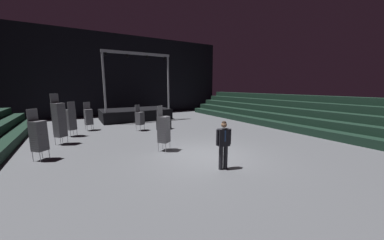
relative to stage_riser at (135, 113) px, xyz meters
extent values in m
cube|color=#515459|center=(0.00, -11.22, -0.61)|extent=(22.00, 30.00, 0.10)
cube|color=black|center=(0.00, 3.78, 3.44)|extent=(22.00, 0.30, 8.00)
cube|color=black|center=(7.62, -10.22, -0.33)|extent=(0.75, 24.00, 0.45)
cube|color=black|center=(8.38, -10.22, 0.12)|extent=(0.75, 24.00, 0.45)
cube|color=black|center=(9.12, -10.22, 0.57)|extent=(0.75, 24.00, 0.45)
cube|color=black|center=(9.88, -10.22, 1.02)|extent=(0.75, 24.00, 0.45)
cube|color=black|center=(10.62, -10.22, 1.47)|extent=(0.75, 24.00, 0.45)
cube|color=black|center=(0.00, 0.04, -0.10)|extent=(5.71, 3.48, 0.92)
cylinder|color=#9EA0A8|center=(-2.60, -1.45, 2.64)|extent=(0.16, 0.16, 4.56)
cylinder|color=#9EA0A8|center=(2.60, -1.45, 2.64)|extent=(0.16, 0.16, 4.56)
cube|color=#9EA0A8|center=(0.00, -1.45, 4.92)|extent=(5.41, 0.20, 0.20)
cylinder|color=black|center=(-2.35, -1.45, 4.70)|extent=(0.18, 0.18, 0.22)
cylinder|color=black|center=(-0.78, -1.45, 4.70)|extent=(0.18, 0.18, 0.22)
cylinder|color=black|center=(0.78, -1.45, 4.70)|extent=(0.18, 0.18, 0.22)
cylinder|color=black|center=(2.35, -1.45, 4.70)|extent=(0.18, 0.18, 0.22)
cylinder|color=black|center=(-0.21, -12.77, -0.13)|extent=(0.15, 0.15, 0.86)
cylinder|color=black|center=(-0.39, -12.73, -0.13)|extent=(0.15, 0.15, 0.86)
cube|color=silver|center=(-0.31, -12.81, 0.60)|extent=(0.20, 0.14, 0.61)
cube|color=black|center=(-0.30, -12.75, 0.60)|extent=(0.44, 0.31, 0.61)
cube|color=navy|center=(-0.32, -12.87, 0.67)|extent=(0.06, 0.02, 0.39)
cylinder|color=black|center=(-0.07, -12.81, 0.61)|extent=(0.11, 0.11, 0.56)
cylinder|color=black|center=(-0.53, -12.70, 0.61)|extent=(0.11, 0.11, 0.56)
sphere|color=#936B4C|center=(-0.30, -12.75, 1.04)|extent=(0.20, 0.20, 0.20)
sphere|color=black|center=(-0.30, -12.75, 1.10)|extent=(0.16, 0.16, 0.16)
cylinder|color=#B2B5BA|center=(-5.18, -4.39, -0.36)|extent=(0.02, 0.02, 0.40)
cylinder|color=#B2B5BA|center=(-4.85, -4.21, -0.36)|extent=(0.02, 0.02, 0.40)
cylinder|color=#B2B5BA|center=(-5.00, -4.73, -0.36)|extent=(0.02, 0.02, 0.40)
cylinder|color=#B2B5BA|center=(-4.67, -4.54, -0.36)|extent=(0.02, 0.02, 0.40)
cube|color=#4C4C51|center=(-4.93, -4.47, -0.12)|extent=(0.60, 0.60, 0.08)
cube|color=#4C4C51|center=(-4.93, -4.47, -0.03)|extent=(0.60, 0.60, 0.08)
cube|color=#4C4C51|center=(-4.93, -4.47, 0.05)|extent=(0.60, 0.60, 0.08)
cube|color=#4C4C51|center=(-4.93, -4.47, 0.14)|extent=(0.60, 0.60, 0.08)
cube|color=#4C4C51|center=(-4.93, -4.47, 0.22)|extent=(0.60, 0.60, 0.08)
cube|color=#4C4C51|center=(-4.93, -4.47, 0.31)|extent=(0.60, 0.60, 0.08)
cube|color=#4C4C51|center=(-4.93, -4.47, 0.39)|extent=(0.60, 0.60, 0.08)
cube|color=#4C4C51|center=(-4.93, -4.47, 0.48)|extent=(0.60, 0.60, 0.08)
cube|color=#4C4C51|center=(-4.93, -4.47, 0.56)|extent=(0.60, 0.60, 0.08)
cube|color=#4C4C51|center=(-4.93, -4.47, 0.65)|extent=(0.60, 0.60, 0.08)
cube|color=#4C4C51|center=(-4.93, -4.47, 0.73)|extent=(0.60, 0.60, 0.08)
cube|color=#4C4C51|center=(-4.93, -4.47, 0.82)|extent=(0.60, 0.60, 0.08)
cube|color=#4C4C51|center=(-4.93, -4.47, 0.90)|extent=(0.60, 0.60, 0.08)
cube|color=#4C4C51|center=(-4.93, -4.47, 0.99)|extent=(0.60, 0.60, 0.08)
cube|color=#4C4C51|center=(-4.83, -4.64, 1.26)|extent=(0.38, 0.24, 0.46)
cylinder|color=#B2B5BA|center=(-0.73, -4.97, -0.36)|extent=(0.02, 0.02, 0.40)
cylinder|color=#B2B5BA|center=(-1.06, -5.16, -0.36)|extent=(0.02, 0.02, 0.40)
cylinder|color=#B2B5BA|center=(-0.92, -4.64, -0.36)|extent=(0.02, 0.02, 0.40)
cylinder|color=#B2B5BA|center=(-1.25, -4.84, -0.36)|extent=(0.02, 0.02, 0.40)
cube|color=#4C4C51|center=(-0.99, -4.90, -0.12)|extent=(0.60, 0.60, 0.08)
cube|color=#4C4C51|center=(-0.99, -4.90, -0.03)|extent=(0.60, 0.60, 0.08)
cube|color=#4C4C51|center=(-0.99, -4.90, 0.05)|extent=(0.60, 0.60, 0.08)
cube|color=#4C4C51|center=(-0.99, -4.90, 0.14)|extent=(0.60, 0.60, 0.08)
cube|color=#4C4C51|center=(-0.99, -4.90, 0.22)|extent=(0.60, 0.60, 0.08)
cube|color=#4C4C51|center=(-0.99, -4.90, 0.31)|extent=(0.60, 0.60, 0.08)
cube|color=#4C4C51|center=(-0.99, -4.90, 0.39)|extent=(0.60, 0.60, 0.08)
cube|color=#4C4C51|center=(-0.99, -4.90, 0.48)|extent=(0.60, 0.60, 0.08)
cube|color=#4C4C51|center=(-0.99, -4.90, 0.56)|extent=(0.60, 0.60, 0.08)
cube|color=#4C4C51|center=(-0.99, -4.90, 0.65)|extent=(0.60, 0.60, 0.08)
cube|color=#4C4C51|center=(-1.09, -4.74, 0.92)|extent=(0.38, 0.25, 0.46)
cylinder|color=#B2B5BA|center=(-5.73, -8.43, -0.36)|extent=(0.02, 0.02, 0.40)
cylinder|color=#B2B5BA|center=(-6.00, -8.70, -0.36)|extent=(0.02, 0.02, 0.40)
cylinder|color=#B2B5BA|center=(-5.99, -8.16, -0.36)|extent=(0.02, 0.02, 0.40)
cylinder|color=#B2B5BA|center=(-6.27, -8.43, -0.36)|extent=(0.02, 0.02, 0.40)
cube|color=#4C4C51|center=(-6.00, -8.43, -0.12)|extent=(0.62, 0.62, 0.08)
cube|color=#4C4C51|center=(-6.00, -8.43, -0.03)|extent=(0.62, 0.62, 0.08)
cube|color=#4C4C51|center=(-6.00, -8.43, 0.05)|extent=(0.62, 0.62, 0.08)
cube|color=#4C4C51|center=(-6.00, -8.43, 0.14)|extent=(0.62, 0.62, 0.08)
cube|color=#4C4C51|center=(-6.00, -8.43, 0.22)|extent=(0.62, 0.62, 0.08)
cube|color=#4C4C51|center=(-6.00, -8.43, 0.31)|extent=(0.62, 0.62, 0.08)
cube|color=#4C4C51|center=(-6.00, -8.43, 0.39)|extent=(0.62, 0.62, 0.08)
cube|color=#4C4C51|center=(-6.00, -8.43, 0.48)|extent=(0.62, 0.62, 0.08)
cube|color=#4C4C51|center=(-6.00, -8.43, 0.56)|extent=(0.62, 0.62, 0.08)
cube|color=#4C4C51|center=(-6.00, -8.43, 0.65)|extent=(0.62, 0.62, 0.08)
cube|color=#4C4C51|center=(-6.00, -8.43, 0.73)|extent=(0.62, 0.62, 0.08)
cube|color=#4C4C51|center=(-6.00, -8.43, 0.82)|extent=(0.62, 0.62, 0.08)
cube|color=#4C4C51|center=(-6.00, -8.43, 0.90)|extent=(0.62, 0.62, 0.08)
cube|color=#4C4C51|center=(-6.00, -8.43, 0.99)|extent=(0.62, 0.62, 0.08)
cube|color=#4C4C51|center=(-6.13, -8.29, 1.26)|extent=(0.32, 0.32, 0.46)
cylinder|color=#B2B5BA|center=(-3.69, -3.30, -0.36)|extent=(0.02, 0.02, 0.40)
cylinder|color=#B2B5BA|center=(-4.06, -3.39, -0.36)|extent=(0.02, 0.02, 0.40)
cylinder|color=#B2B5BA|center=(-3.77, -2.93, -0.36)|extent=(0.02, 0.02, 0.40)
cylinder|color=#B2B5BA|center=(-4.14, -3.02, -0.36)|extent=(0.02, 0.02, 0.40)
cube|color=#4C4C51|center=(-3.91, -3.16, -0.12)|extent=(0.53, 0.53, 0.08)
cube|color=#4C4C51|center=(-3.91, -3.16, -0.03)|extent=(0.53, 0.53, 0.08)
cube|color=#4C4C51|center=(-3.91, -3.16, 0.05)|extent=(0.53, 0.53, 0.08)
cube|color=#4C4C51|center=(-3.91, -3.16, 0.14)|extent=(0.53, 0.53, 0.08)
cube|color=#4C4C51|center=(-3.91, -3.16, 0.22)|extent=(0.53, 0.53, 0.08)
cube|color=#4C4C51|center=(-3.91, -3.16, 0.31)|extent=(0.53, 0.53, 0.08)
cube|color=#4C4C51|center=(-3.91, -3.16, 0.39)|extent=(0.53, 0.53, 0.08)
cube|color=#4C4C51|center=(-3.91, -3.16, 0.48)|extent=(0.53, 0.53, 0.08)
cube|color=#4C4C51|center=(-3.91, -3.16, 0.56)|extent=(0.53, 0.53, 0.08)
cube|color=#4C4C51|center=(-3.91, -3.16, 0.65)|extent=(0.53, 0.53, 0.08)
cube|color=#4C4C51|center=(-3.91, -3.16, 0.73)|extent=(0.53, 0.53, 0.08)
cube|color=#4C4C51|center=(-3.91, -3.16, 0.82)|extent=(0.53, 0.53, 0.08)
cube|color=#4C4C51|center=(-3.96, -2.97, 1.09)|extent=(0.41, 0.14, 0.46)
cylinder|color=#B2B5BA|center=(-5.12, -6.19, -0.36)|extent=(0.02, 0.02, 0.40)
cylinder|color=#B2B5BA|center=(-5.42, -6.42, -0.36)|extent=(0.02, 0.02, 0.40)
cylinder|color=#B2B5BA|center=(-5.36, -5.89, -0.36)|extent=(0.02, 0.02, 0.40)
cylinder|color=#B2B5BA|center=(-5.66, -6.13, -0.36)|extent=(0.02, 0.02, 0.40)
cube|color=#4C4C51|center=(-5.39, -6.16, -0.12)|extent=(0.62, 0.62, 0.08)
cube|color=#4C4C51|center=(-5.39, -6.16, -0.03)|extent=(0.62, 0.62, 0.08)
cube|color=#4C4C51|center=(-5.39, -6.16, 0.05)|extent=(0.62, 0.62, 0.08)
cube|color=#4C4C51|center=(-5.39, -6.16, 0.14)|extent=(0.62, 0.62, 0.08)
cube|color=#4C4C51|center=(-5.39, -6.16, 0.22)|extent=(0.62, 0.62, 0.08)
cube|color=#4C4C51|center=(-5.39, -6.16, 0.31)|extent=(0.62, 0.62, 0.08)
cube|color=#4C4C51|center=(-5.39, -6.16, 0.39)|extent=(0.62, 0.62, 0.08)
cube|color=#4C4C51|center=(-5.39, -6.16, 0.48)|extent=(0.62, 0.62, 0.08)
cube|color=#4C4C51|center=(-5.39, -6.16, 0.56)|extent=(0.62, 0.62, 0.08)
cube|color=#4C4C51|center=(-5.39, -6.16, 0.65)|extent=(0.62, 0.62, 0.08)
cube|color=#4C4C51|center=(-5.39, -6.16, 0.73)|extent=(0.62, 0.62, 0.08)
cube|color=#4C4C51|center=(-5.39, -6.16, 0.82)|extent=(0.62, 0.62, 0.08)
cube|color=#4C4C51|center=(-5.39, -6.16, 0.90)|extent=(0.62, 0.62, 0.08)
cube|color=#4C4C51|center=(-5.39, -6.16, 0.99)|extent=(0.62, 0.62, 0.08)
cube|color=#4C4C51|center=(-5.39, -6.16, 1.07)|extent=(0.62, 0.62, 0.08)
cube|color=#4C4C51|center=(-5.39, -6.16, 1.16)|extent=(0.62, 0.62, 0.08)
cube|color=#4C4C51|center=(-5.39, -6.16, 1.24)|extent=(0.62, 0.62, 0.08)
cube|color=#4C4C51|center=(-5.39, -6.16, 1.33)|extent=(0.62, 0.62, 0.08)
cube|color=#4C4C51|center=(-5.39, -6.16, 1.41)|extent=(0.62, 0.62, 0.08)
cube|color=#4C4C51|center=(-5.39, -6.16, 1.50)|extent=(0.62, 0.62, 0.08)
cube|color=#4C4C51|center=(-5.51, -6.01, 1.77)|extent=(0.35, 0.29, 0.46)
cylinder|color=#B2B5BA|center=(-1.02, -9.78, -0.36)|extent=(0.02, 0.02, 0.40)
cylinder|color=#B2B5BA|center=(-1.33, -10.00, -0.36)|extent=(0.02, 0.02, 0.40)
cylinder|color=#B2B5BA|center=(-1.25, -9.47, -0.36)|extent=(0.02, 0.02, 0.40)
cylinder|color=#B2B5BA|center=(-1.56, -9.70, -0.36)|extent=(0.02, 0.02, 0.40)
cube|color=#4C4C51|center=(-1.29, -9.74, -0.12)|extent=(0.61, 0.61, 0.08)
cube|color=#4C4C51|center=(-1.29, -9.74, -0.03)|extent=(0.61, 0.61, 0.08)
cube|color=#4C4C51|center=(-1.29, -9.74, 0.05)|extent=(0.61, 0.61, 0.08)
cube|color=#4C4C51|center=(-1.29, -9.74, 0.14)|extent=(0.61, 0.61, 0.08)
cube|color=#4C4C51|center=(-1.29, -9.74, 0.22)|extent=(0.61, 0.61, 0.08)
cube|color=#4C4C51|center=(-1.29, -9.74, 0.31)|extent=(0.61, 0.61, 0.08)
cube|color=#4C4C51|center=(-1.29, -9.74, 0.39)|extent=(0.61, 0.61, 0.08)
cube|color=#4C4C51|center=(-1.29, -9.74, 0.48)|extent=(0.61, 0.61, 0.08)
cube|color=#4C4C51|center=(-1.29, -9.74, 0.56)|extent=(0.61, 0.61, 0.08)
cube|color=#4C4C51|center=(-1.29, -9.74, 0.65)|extent=(0.61, 0.61, 0.08)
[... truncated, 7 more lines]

